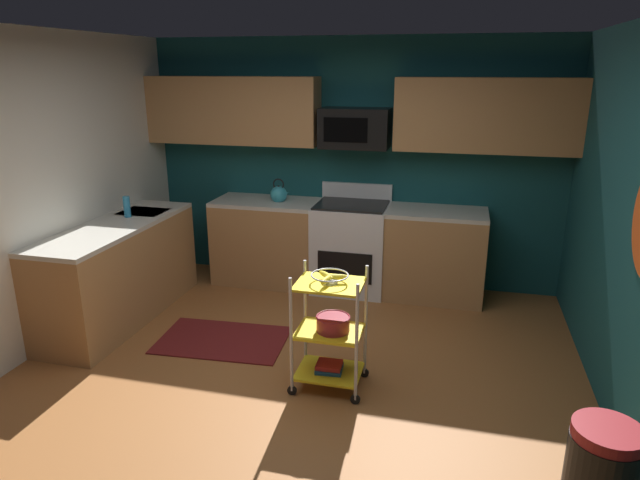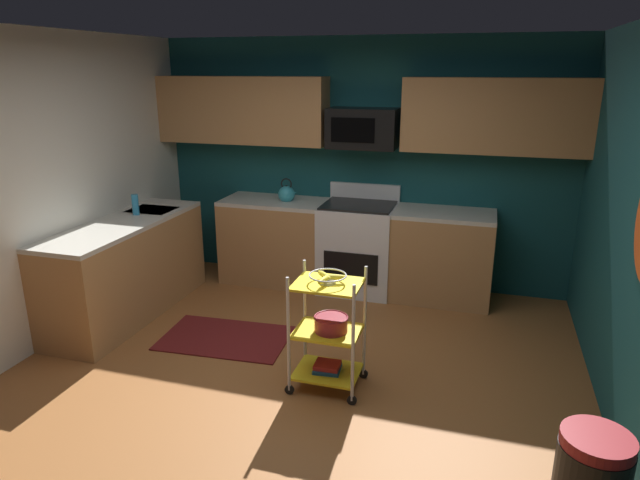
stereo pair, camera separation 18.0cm
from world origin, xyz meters
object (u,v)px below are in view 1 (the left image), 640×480
at_px(microwave, 355,128).
at_px(dish_soap_bottle, 127,207).
at_px(oven_range, 351,246).
at_px(mixing_bowl_large, 333,323).
at_px(book_stack, 329,367).
at_px(kettle, 279,194).
at_px(rolling_cart, 329,331).
at_px(fruit_bowl, 330,277).

height_order(microwave, dish_soap_bottle, microwave).
bearing_deg(oven_range, mixing_bowl_large, -82.69).
xyz_separation_m(microwave, book_stack, (0.22, -2.05, -1.54)).
xyz_separation_m(mixing_bowl_large, book_stack, (-0.03, 0.00, -0.36)).
bearing_deg(kettle, rolling_cart, -62.37).
bearing_deg(rolling_cart, fruit_bowl, 180.00).
bearing_deg(kettle, microwave, 7.80).
xyz_separation_m(oven_range, kettle, (-0.79, -0.00, 0.52)).
relative_size(rolling_cart, book_stack, 4.37).
xyz_separation_m(oven_range, mixing_bowl_large, (0.25, -1.94, 0.04)).
bearing_deg(microwave, kettle, -172.20).
bearing_deg(microwave, rolling_cart, -83.77).
bearing_deg(rolling_cart, dish_soap_bottle, 156.44).
bearing_deg(oven_range, dish_soap_bottle, -153.86).
distance_m(microwave, fruit_bowl, 2.22).
relative_size(microwave, fruit_bowl, 2.57).
relative_size(book_stack, kettle, 0.79).
height_order(oven_range, dish_soap_bottle, dish_soap_bottle).
distance_m(fruit_bowl, dish_soap_bottle, 2.42).
relative_size(microwave, rolling_cart, 0.77).
bearing_deg(fruit_bowl, dish_soap_bottle, 156.44).
bearing_deg(kettle, fruit_bowl, -62.37).
height_order(fruit_bowl, dish_soap_bottle, dish_soap_bottle).
bearing_deg(oven_range, rolling_cart, -83.45).
bearing_deg(oven_range, fruit_bowl, -83.45).
bearing_deg(microwave, dish_soap_bottle, -151.48).
bearing_deg(rolling_cart, microwave, 96.23).
relative_size(microwave, mixing_bowl_large, 2.78).
relative_size(oven_range, book_stack, 5.26).
distance_m(book_stack, dish_soap_bottle, 2.57).
relative_size(fruit_bowl, kettle, 1.03).
relative_size(microwave, kettle, 2.65).
xyz_separation_m(fruit_bowl, mixing_bowl_large, (0.03, 0.00, -0.36)).
bearing_deg(mixing_bowl_large, oven_range, 97.31).
bearing_deg(kettle, book_stack, -62.37).
distance_m(oven_range, fruit_bowl, 2.00).
xyz_separation_m(rolling_cart, dish_soap_bottle, (-2.22, 0.97, 0.57)).
bearing_deg(oven_range, microwave, 90.26).
height_order(oven_range, fruit_bowl, oven_range).
bearing_deg(book_stack, microwave, 96.23).
distance_m(mixing_bowl_large, kettle, 2.25).
xyz_separation_m(microwave, rolling_cart, (0.22, -2.05, -1.25)).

